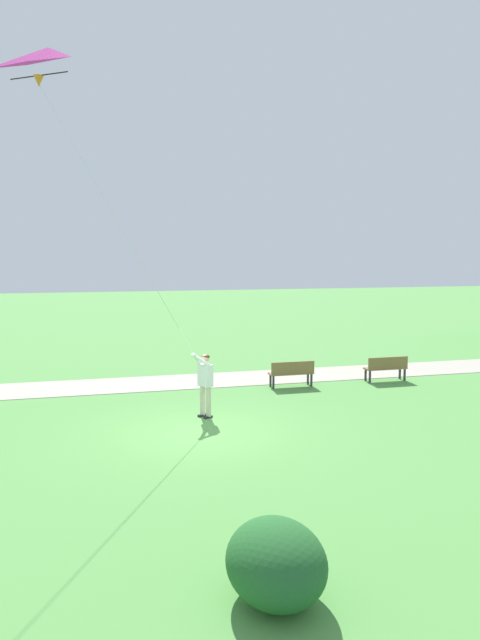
{
  "coord_description": "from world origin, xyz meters",
  "views": [
    {
      "loc": [
        13.49,
        -2.72,
        4.32
      ],
      "look_at": [
        -0.67,
        1.22,
        2.7
      ],
      "focal_mm": 32.08,
      "sensor_mm": 36.0,
      "label": 1
    }
  ],
  "objects_px": {
    "flying_kite": "(49,72)",
    "park_bench_near_walkway": "(292,372)",
    "person_kite_flyer": "(205,379)",
    "park_bench_far_walkway": "(386,367)",
    "lakeside_shrub": "(276,562)"
  },
  "relations": [
    {
      "from": "flying_kite",
      "to": "park_bench_near_walkway",
      "type": "bearing_deg",
      "value": 123.59
    },
    {
      "from": "person_kite_flyer",
      "to": "flying_kite",
      "type": "relative_size",
      "value": 0.27
    },
    {
      "from": "person_kite_flyer",
      "to": "park_bench_far_walkway",
      "type": "height_order",
      "value": "person_kite_flyer"
    },
    {
      "from": "person_kite_flyer",
      "to": "lakeside_shrub",
      "type": "distance_m",
      "value": 8.47
    },
    {
      "from": "person_kite_flyer",
      "to": "flying_kite",
      "type": "distance_m",
      "value": 8.19
    },
    {
      "from": "person_kite_flyer",
      "to": "park_bench_far_walkway",
      "type": "relative_size",
      "value": 1.21
    },
    {
      "from": "park_bench_near_walkway",
      "to": "park_bench_far_walkway",
      "type": "height_order",
      "value": "same"
    },
    {
      "from": "person_kite_flyer",
      "to": "lakeside_shrub",
      "type": "relative_size",
      "value": 1.21
    },
    {
      "from": "park_bench_near_walkway",
      "to": "lakeside_shrub",
      "type": "xyz_separation_m",
      "value": [
        11.2,
        -4.44,
        0.0
      ]
    },
    {
      "from": "person_kite_flyer",
      "to": "flying_kite",
      "type": "height_order",
      "value": "flying_kite"
    },
    {
      "from": "park_bench_far_walkway",
      "to": "park_bench_near_walkway",
      "type": "bearing_deg",
      "value": -90.97
    },
    {
      "from": "person_kite_flyer",
      "to": "park_bench_far_walkway",
      "type": "xyz_separation_m",
      "value": [
        -2.74,
        7.06,
        -0.54
      ]
    },
    {
      "from": "park_bench_near_walkway",
      "to": "park_bench_far_walkway",
      "type": "relative_size",
      "value": 1.0
    },
    {
      "from": "flying_kite",
      "to": "park_bench_far_walkway",
      "type": "distance_m",
      "value": 13.95
    },
    {
      "from": "person_kite_flyer",
      "to": "flying_kite",
      "type": "bearing_deg",
      "value": -61.38
    }
  ]
}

